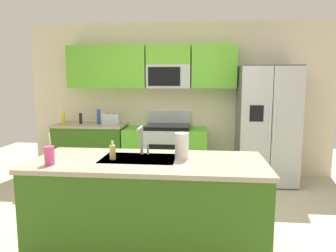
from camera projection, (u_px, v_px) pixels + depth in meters
ground_plane at (165, 226)px, 3.53m from camera, size 9.00×9.00×0.00m
kitchen_wall_unit at (170, 90)px, 5.40m from camera, size 5.20×0.43×2.60m
back_counter at (91, 150)px, 5.39m from camera, size 1.19×0.63×0.90m
range_oven at (166, 152)px, 5.27m from camera, size 1.36×0.61×1.10m
refrigerator at (266, 125)px, 4.97m from camera, size 0.90×0.76×1.85m
island_counter at (149, 207)px, 2.93m from camera, size 2.11×0.90×0.90m
toaster at (111, 119)px, 5.23m from camera, size 0.28×0.16×0.18m
pepper_mill at (81, 118)px, 5.34m from camera, size 0.05×0.05×0.18m
bottle_yellow at (63, 117)px, 5.32m from camera, size 0.06×0.06×0.22m
bottle_blue at (99, 116)px, 5.34m from camera, size 0.06×0.06×0.25m
sink_faucet at (142, 138)px, 3.04m from camera, size 0.08×0.21×0.28m
drink_cup_pink at (49, 155)px, 2.69m from camera, size 0.08×0.08×0.28m
soap_dispenser at (113, 152)px, 2.88m from camera, size 0.06×0.06×0.17m
paper_towel_roll at (182, 146)px, 2.89m from camera, size 0.12×0.12×0.24m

